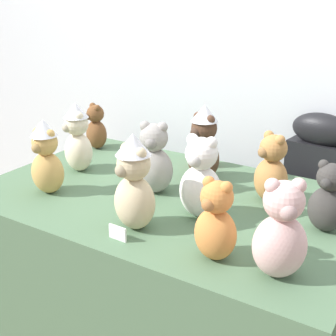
% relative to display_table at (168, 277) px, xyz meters
% --- Properties ---
extents(wall_back, '(7.00, 0.08, 2.60)m').
position_rel_display_table_xyz_m(wall_back, '(0.00, 0.74, 0.90)').
color(wall_back, silver).
rests_on(wall_back, ground_plane).
extents(display_table, '(1.54, 0.97, 0.79)m').
position_rel_display_table_xyz_m(display_table, '(0.00, 0.00, 0.00)').
color(display_table, '#4C6B4C').
rests_on(display_table, ground_plane).
extents(instrument_case, '(0.29, 0.16, 1.07)m').
position_rel_display_table_xyz_m(instrument_case, '(0.44, 0.62, 0.14)').
color(instrument_case, black).
rests_on(instrument_case, ground_plane).
extents(teddy_bear_ash, '(0.19, 0.18, 0.30)m').
position_rel_display_table_xyz_m(teddy_bear_ash, '(-0.07, 0.00, 0.54)').
color(teddy_bear_ash, gray).
rests_on(teddy_bear_ash, display_table).
extents(teddy_bear_snow, '(0.16, 0.14, 0.31)m').
position_rel_display_table_xyz_m(teddy_bear_snow, '(0.20, -0.09, 0.54)').
color(teddy_bear_snow, white).
rests_on(teddy_bear_snow, display_table).
extents(teddy_bear_charcoal, '(0.14, 0.12, 0.26)m').
position_rel_display_table_xyz_m(teddy_bear_charcoal, '(0.62, 0.04, 0.52)').
color(teddy_bear_charcoal, '#383533').
rests_on(teddy_bear_charcoal, display_table).
extents(teddy_bear_chestnut, '(0.16, 0.15, 0.24)m').
position_rel_display_table_xyz_m(teddy_bear_chestnut, '(-0.64, 0.32, 0.51)').
color(teddy_bear_chestnut, brown).
rests_on(teddy_bear_chestnut, display_table).
extents(teddy_bear_caramel, '(0.19, 0.18, 0.28)m').
position_rel_display_table_xyz_m(teddy_bear_caramel, '(0.37, 0.17, 0.53)').
color(teddy_bear_caramel, '#B27A42').
rests_on(teddy_bear_caramel, display_table).
extents(teddy_bear_honey, '(0.15, 0.13, 0.31)m').
position_rel_display_table_xyz_m(teddy_bear_honey, '(-0.44, -0.23, 0.55)').
color(teddy_bear_honey, tan).
rests_on(teddy_bear_honey, display_table).
extents(teddy_bear_ginger, '(0.15, 0.14, 0.27)m').
position_rel_display_table_xyz_m(teddy_bear_ginger, '(0.37, -0.33, 0.52)').
color(teddy_bear_ginger, '#D17F3D').
rests_on(teddy_bear_ginger, display_table).
extents(teddy_bear_cocoa, '(0.19, 0.17, 0.34)m').
position_rel_display_table_xyz_m(teddy_bear_cocoa, '(0.04, 0.24, 0.56)').
color(teddy_bear_cocoa, '#4C3323').
rests_on(teddy_bear_cocoa, display_table).
extents(teddy_bear_cream, '(0.19, 0.17, 0.32)m').
position_rel_display_table_xyz_m(teddy_bear_cream, '(-0.50, 0.03, 0.55)').
color(teddy_bear_cream, beige).
rests_on(teddy_bear_cream, display_table).
extents(teddy_bear_sand, '(0.19, 0.17, 0.35)m').
position_rel_display_table_xyz_m(teddy_bear_sand, '(0.05, -0.30, 0.57)').
color(teddy_bear_sand, '#CCB78E').
rests_on(teddy_bear_sand, display_table).
extents(teddy_bear_blush, '(0.21, 0.20, 0.31)m').
position_rel_display_table_xyz_m(teddy_bear_blush, '(0.57, -0.31, 0.54)').
color(teddy_bear_blush, beige).
rests_on(teddy_bear_blush, display_table).
extents(party_cup_red, '(0.08, 0.08, 0.11)m').
position_rel_display_table_xyz_m(party_cup_red, '(-0.02, 0.39, 0.45)').
color(party_cup_red, red).
rests_on(party_cup_red, display_table).
extents(name_card_front_left, '(0.07, 0.01, 0.05)m').
position_rel_display_table_xyz_m(name_card_front_left, '(0.05, -0.40, 0.42)').
color(name_card_front_left, white).
rests_on(name_card_front_left, display_table).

